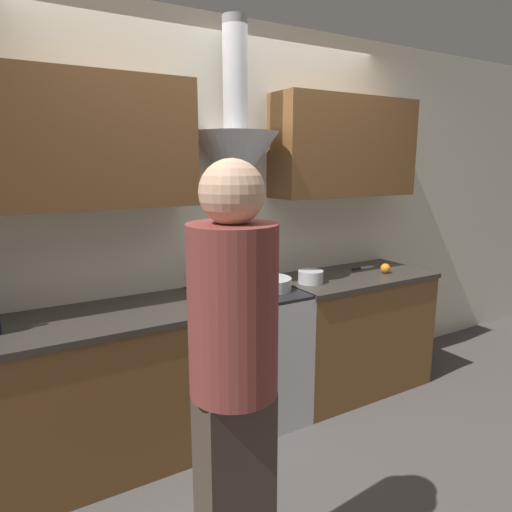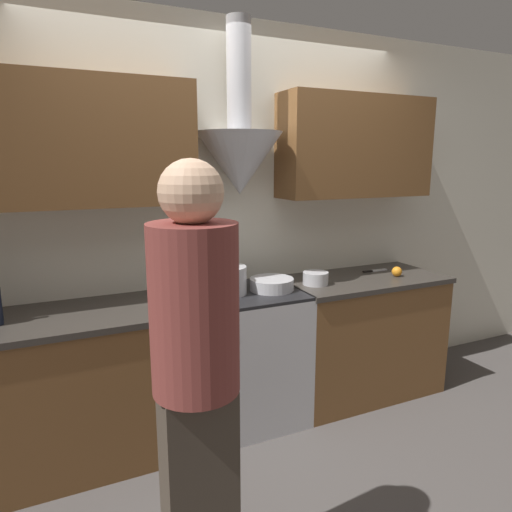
% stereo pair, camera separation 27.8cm
% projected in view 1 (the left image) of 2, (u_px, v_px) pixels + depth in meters
% --- Properties ---
extents(ground_plane, '(12.00, 12.00, 0.00)m').
position_uv_depth(ground_plane, '(275.00, 442.00, 2.82)').
color(ground_plane, '#4C4744').
extents(wall_back, '(8.40, 0.55, 2.60)m').
position_uv_depth(wall_back, '(217.00, 196.00, 2.98)').
color(wall_back, silver).
rests_on(wall_back, ground_plane).
extents(counter_left, '(1.60, 0.62, 0.88)m').
position_uv_depth(counter_left, '(69.00, 399.00, 2.45)').
color(counter_left, brown).
rests_on(counter_left, ground_plane).
extents(counter_right, '(1.17, 0.62, 0.88)m').
position_uv_depth(counter_right, '(351.00, 331.00, 3.45)').
color(counter_right, brown).
rests_on(counter_right, ground_plane).
extents(stove_range, '(0.64, 0.60, 0.88)m').
position_uv_depth(stove_range, '(248.00, 355.00, 3.01)').
color(stove_range, silver).
rests_on(stove_range, ground_plane).
extents(stock_pot, '(0.23, 0.23, 0.18)m').
position_uv_depth(stock_pot, '(227.00, 281.00, 2.83)').
color(stock_pot, silver).
rests_on(stock_pot, stove_range).
extents(mixing_bowl, '(0.28, 0.28, 0.08)m').
position_uv_depth(mixing_bowl, '(270.00, 284.00, 2.96)').
color(mixing_bowl, silver).
rests_on(mixing_bowl, stove_range).
extents(orange_fruit, '(0.07, 0.07, 0.07)m').
position_uv_depth(orange_fruit, '(385.00, 268.00, 3.40)').
color(orange_fruit, orange).
rests_on(orange_fruit, counter_right).
extents(saucepan, '(0.17, 0.17, 0.09)m').
position_uv_depth(saucepan, '(311.00, 277.00, 3.12)').
color(saucepan, silver).
rests_on(saucepan, counter_right).
extents(chefs_knife, '(0.21, 0.04, 0.01)m').
position_uv_depth(chefs_knife, '(363.00, 268.00, 3.55)').
color(chefs_knife, silver).
rests_on(chefs_knife, counter_right).
extents(person_foreground_left, '(0.30, 0.30, 1.71)m').
position_uv_depth(person_foreground_left, '(234.00, 381.00, 1.56)').
color(person_foreground_left, '#473D33').
rests_on(person_foreground_left, ground_plane).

